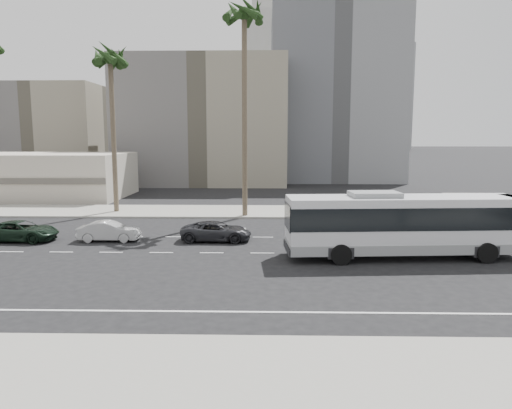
{
  "coord_description": "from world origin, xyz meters",
  "views": [
    {
      "loc": [
        -2.77,
        -27.15,
        6.77
      ],
      "look_at": [
        -3.46,
        4.0,
        2.35
      ],
      "focal_mm": 33.09,
      "sensor_mm": 36.0,
      "label": 1
    }
  ],
  "objects_px": {
    "car_c": "(21,231)",
    "palm_mid": "(110,62)",
    "car_a": "(216,231)",
    "car_b": "(109,231)",
    "palm_near": "(244,18)",
    "city_bus": "(403,223)"
  },
  "relations": [
    {
      "from": "city_bus",
      "to": "car_b",
      "type": "xyz_separation_m",
      "value": [
        -18.13,
        3.92,
        -1.33
      ]
    },
    {
      "from": "city_bus",
      "to": "car_a",
      "type": "distance_m",
      "value": 11.88
    },
    {
      "from": "city_bus",
      "to": "palm_near",
      "type": "distance_m",
      "value": 22.05
    },
    {
      "from": "car_a",
      "to": "car_c",
      "type": "bearing_deg",
      "value": 92.36
    },
    {
      "from": "car_c",
      "to": "palm_near",
      "type": "bearing_deg",
      "value": -53.1
    },
    {
      "from": "car_c",
      "to": "palm_mid",
      "type": "xyz_separation_m",
      "value": [
        2.59,
        11.9,
        12.67
      ]
    },
    {
      "from": "car_a",
      "to": "car_b",
      "type": "height_order",
      "value": "car_b"
    },
    {
      "from": "car_c",
      "to": "palm_mid",
      "type": "relative_size",
      "value": 0.33
    },
    {
      "from": "car_a",
      "to": "car_c",
      "type": "relative_size",
      "value": 0.96
    },
    {
      "from": "car_a",
      "to": "palm_near",
      "type": "distance_m",
      "value": 18.48
    },
    {
      "from": "car_c",
      "to": "palm_mid",
      "type": "distance_m",
      "value": 17.57
    },
    {
      "from": "car_a",
      "to": "palm_mid",
      "type": "bearing_deg",
      "value": 42.63
    },
    {
      "from": "car_b",
      "to": "palm_near",
      "type": "bearing_deg",
      "value": -42.85
    },
    {
      "from": "palm_mid",
      "to": "car_b",
      "type": "bearing_deg",
      "value": -74.54
    },
    {
      "from": "palm_near",
      "to": "car_a",
      "type": "bearing_deg",
      "value": -98.77
    },
    {
      "from": "car_b",
      "to": "palm_near",
      "type": "relative_size",
      "value": 0.22
    },
    {
      "from": "palm_near",
      "to": "car_c",
      "type": "bearing_deg",
      "value": -145.58
    },
    {
      "from": "car_a",
      "to": "car_b",
      "type": "distance_m",
      "value": 7.08
    },
    {
      "from": "car_a",
      "to": "city_bus",
      "type": "bearing_deg",
      "value": -109.64
    },
    {
      "from": "car_c",
      "to": "palm_near",
      "type": "relative_size",
      "value": 0.27
    },
    {
      "from": "city_bus",
      "to": "palm_near",
      "type": "bearing_deg",
      "value": 121.09
    },
    {
      "from": "car_a",
      "to": "palm_mid",
      "type": "height_order",
      "value": "palm_mid"
    }
  ]
}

